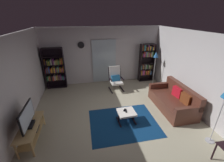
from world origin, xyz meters
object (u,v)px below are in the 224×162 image
bookshelf_near_tv (55,69)px  lounge_armchair (116,78)px  tv_stand (31,130)px  ottoman (126,113)px  cell_phone (125,110)px  bookshelf_near_sofa (146,62)px  tv_remote (126,111)px  leather_sofa (174,101)px  television (27,117)px  floor_lamp_by_shelf (156,58)px  wall_clock (81,45)px

bookshelf_near_tv → lounge_armchair: (2.59, -0.71, -0.33)m
tv_stand → ottoman: 2.65m
lounge_armchair → cell_phone: 2.17m
bookshelf_near_tv → bookshelf_near_sofa: bookshelf_near_sofa is taller
tv_remote → lounge_armchair: bearing=97.9°
leather_sofa → tv_remote: (-1.84, -0.37, 0.07)m
ottoman → television: bearing=-175.2°
bookshelf_near_tv → cell_phone: size_ratio=12.85×
floor_lamp_by_shelf → wall_clock: 3.34m
tv_stand → cell_phone: size_ratio=8.73×
bookshelf_near_sofa → tv_remote: 3.48m
tv_remote → cell_phone: tv_remote is taller
tv_remote → wall_clock: wall_clock is taller
television → cell_phone: size_ratio=6.34×
bookshelf_near_sofa → tv_remote: size_ratio=12.64×
tv_stand → cell_phone: bearing=6.1°
leather_sofa → floor_lamp_by_shelf: size_ratio=1.16×
leather_sofa → floor_lamp_by_shelf: (0.16, 1.95, 1.00)m
television → tv_remote: television is taller
tv_stand → tv_remote: 2.64m
television → wall_clock: 3.76m
lounge_armchair → wall_clock: 2.08m
tv_stand → cell_phone: tv_stand is taller
cell_phone → tv_remote: bearing=-40.9°
bookshelf_near_tv → bookshelf_near_sofa: (4.26, -0.04, 0.10)m
bookshelf_near_sofa → leather_sofa: 2.61m
tv_stand → wall_clock: (1.42, 3.28, 1.54)m
lounge_armchair → floor_lamp_by_shelf: bearing=2.8°
television → tv_remote: size_ratio=6.16×
bookshelf_near_tv → tv_remote: 3.84m
bookshelf_near_sofa → wall_clock: wall_clock is taller
lounge_armchair → tv_remote: size_ratio=7.10×
tv_remote → ottoman: bearing=-24.7°
tv_stand → ottoman: bearing=4.4°
leather_sofa → cell_phone: leather_sofa is taller
tv_stand → leather_sofa: size_ratio=0.67×
television → lounge_armchair: television is taller
ottoman → wall_clock: (-1.22, 3.07, 1.55)m
leather_sofa → cell_phone: bearing=-170.8°
ottoman → cell_phone: 0.11m
ottoman → cell_phone: (-0.03, 0.08, 0.07)m
lounge_armchair → leather_sofa: bearing=-47.9°
bookshelf_near_sofa → wall_clock: (-3.05, 0.17, 0.88)m
television → ottoman: (2.64, 0.22, -0.44)m
leather_sofa → tv_remote: bearing=-168.6°
television → floor_lamp_by_shelf: bearing=28.9°
wall_clock → bookshelf_near_tv: bearing=-174.0°
bookshelf_near_sofa → tv_remote: (-1.84, -2.90, -0.59)m
leather_sofa → lounge_armchair: 2.51m
television → leather_sofa: size_ratio=0.48×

